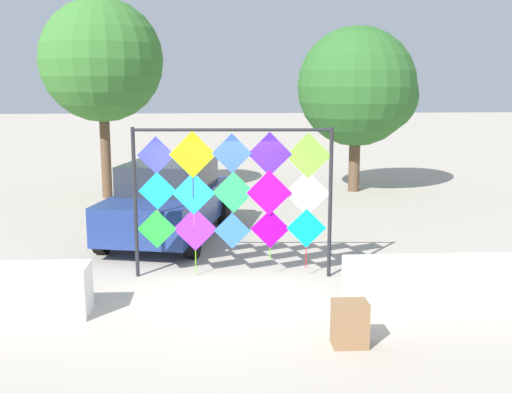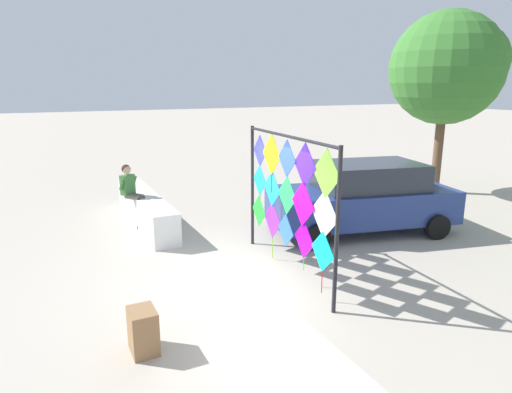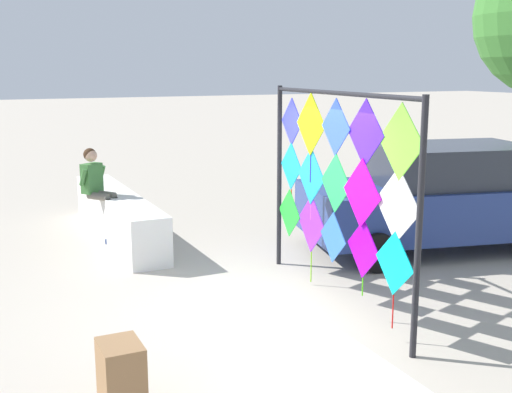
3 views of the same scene
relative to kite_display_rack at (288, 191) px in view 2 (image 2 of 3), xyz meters
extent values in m
plane|color=#ADA393|center=(-0.29, -1.26, -1.66)|extent=(120.00, 120.00, 0.00)
cube|color=silver|center=(-4.51, -1.76, -1.27)|extent=(4.46, 0.64, 0.79)
cylinder|color=#232328|center=(-1.79, 0.11, -0.29)|extent=(0.07, 0.07, 2.75)
cylinder|color=#232328|center=(1.73, -0.11, -0.29)|extent=(0.07, 0.07, 2.75)
cylinder|color=#232328|center=(-0.03, 0.00, 1.04)|extent=(3.52, 0.27, 0.06)
cube|color=green|center=(-1.41, 0.09, -0.77)|extent=(0.71, 0.06, 0.71)
cube|color=#8C2AEF|center=(-0.72, 0.06, -0.77)|extent=(0.81, 0.06, 0.81)
cylinder|color=#7EE516|center=(-0.72, 0.07, -1.40)|extent=(0.02, 0.02, 0.44)
cube|color=blue|center=(-0.04, -0.01, -0.80)|extent=(0.67, 0.05, 0.67)
cube|color=#9705CF|center=(0.65, -0.03, -0.77)|extent=(0.72, 0.06, 0.72)
cylinder|color=#4FE516|center=(0.65, -0.02, -1.24)|extent=(0.02, 0.02, 0.23)
cube|color=#08E5EA|center=(1.31, -0.07, -0.75)|extent=(0.72, 0.06, 0.72)
cylinder|color=red|center=(1.31, -0.06, -1.31)|extent=(0.02, 0.02, 0.40)
cube|color=#16A9E3|center=(-1.38, 0.09, -0.06)|extent=(0.69, 0.05, 0.69)
cylinder|color=#E55116|center=(-1.38, 0.10, -0.52)|extent=(0.02, 0.02, 0.22)
cube|color=#1CA1E4|center=(-0.73, 0.05, -0.11)|extent=(0.78, 0.06, 0.78)
cylinder|color=#E55B16|center=(-0.73, 0.06, -0.61)|extent=(0.02, 0.02, 0.22)
cube|color=#26D258|center=(-0.01, -0.01, -0.09)|extent=(0.75, 0.06, 0.75)
cube|color=#E309F1|center=(0.63, -0.06, -0.10)|extent=(0.82, 0.06, 0.82)
cube|color=white|center=(1.32, -0.07, -0.11)|extent=(0.83, 0.06, 0.83)
cube|color=#3A40F9|center=(-1.39, 0.10, 0.58)|extent=(0.68, 0.05, 0.68)
cube|color=#BED90F|center=(-0.74, 0.03, 0.60)|extent=(0.84, 0.06, 0.84)
cylinder|color=#3216E5|center=(-0.73, 0.04, -0.01)|extent=(0.02, 0.02, 0.37)
cube|color=blue|center=(-0.04, -0.01, 0.62)|extent=(0.72, 0.06, 0.72)
cube|color=#471EDB|center=(0.64, -0.04, 0.60)|extent=(0.79, 0.06, 0.79)
cylinder|color=#B8E516|center=(0.64, -0.03, 0.02)|extent=(0.02, 0.02, 0.37)
cube|color=#7AF038|center=(1.33, -0.07, 0.58)|extent=(0.83, 0.06, 0.83)
cylinder|color=#666056|center=(-4.05, -2.03, -1.27)|extent=(0.11, 0.11, 0.79)
cylinder|color=#666056|center=(-4.23, -2.15, -0.84)|extent=(0.43, 0.35, 0.13)
cube|color=navy|center=(-4.01, -1.99, -1.62)|extent=(0.25, 0.22, 0.09)
cylinder|color=#666056|center=(-4.15, -1.88, -1.27)|extent=(0.11, 0.11, 0.79)
cylinder|color=#666056|center=(-4.33, -2.01, -0.84)|extent=(0.43, 0.35, 0.13)
cube|color=navy|center=(-4.10, -1.85, -1.62)|extent=(0.25, 0.22, 0.09)
cube|color=#3D7538|center=(-4.46, -2.20, -0.55)|extent=(0.37, 0.41, 0.52)
sphere|color=tan|center=(-4.46, -2.20, -0.15)|extent=(0.22, 0.22, 0.22)
sphere|color=#382314|center=(-4.48, -2.21, -0.14)|extent=(0.22, 0.22, 0.22)
cylinder|color=#3D7538|center=(-4.32, -2.37, -0.50)|extent=(0.19, 0.17, 0.31)
cylinder|color=#3D7538|center=(-4.57, -2.01, -0.50)|extent=(0.19, 0.17, 0.31)
cube|color=navy|center=(-1.44, 2.98, -0.96)|extent=(2.87, 4.84, 0.81)
cube|color=#282D38|center=(-1.40, 3.14, -0.23)|extent=(2.21, 2.84, 0.65)
cylinder|color=black|center=(-0.82, 1.27, -1.36)|extent=(0.36, 0.64, 0.60)
cylinder|color=black|center=(-2.71, 1.68, -1.36)|extent=(0.36, 0.64, 0.60)
cylinder|color=black|center=(-0.16, 4.27, -1.36)|extent=(0.36, 0.64, 0.60)
cylinder|color=black|center=(-2.05, 4.69, -1.36)|extent=(0.36, 0.64, 0.60)
cube|color=olive|center=(1.48, -3.14, -1.35)|extent=(0.47, 0.36, 0.63)
cylinder|color=brown|center=(-3.71, 8.06, -0.13)|extent=(0.30, 0.30, 3.06)
sphere|color=#38752D|center=(-3.71, 8.06, 2.49)|extent=(3.65, 3.65, 3.65)
sphere|color=#38752D|center=(-3.36, 8.78, 2.74)|extent=(2.31, 2.31, 2.31)
camera|label=1|loc=(-0.27, -10.95, 1.89)|focal=43.36mm
camera|label=2|loc=(7.14, -4.17, 1.96)|focal=31.32mm
camera|label=3|loc=(6.72, -4.29, 1.34)|focal=44.83mm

